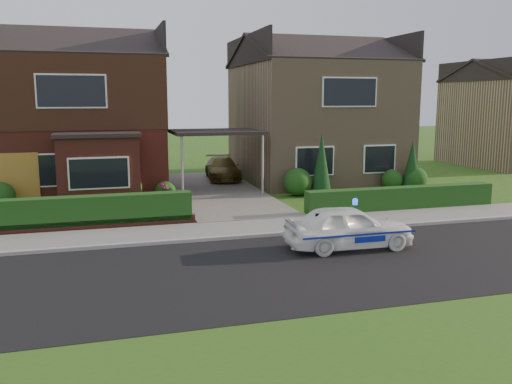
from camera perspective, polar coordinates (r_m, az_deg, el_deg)
name	(u,v)px	position (r m, az deg, el deg)	size (l,w,h in m)	color
ground	(308,266)	(13.67, 5.52, -7.79)	(120.00, 120.00, 0.00)	#294F15
road	(308,266)	(13.67, 5.52, -7.79)	(60.00, 6.00, 0.02)	black
kerb	(271,235)	(16.42, 1.61, -4.52)	(60.00, 0.16, 0.12)	#9E9993
sidewalk	(261,227)	(17.40, 0.56, -3.73)	(60.00, 2.00, 0.10)	slate
grass_verge	(422,357)	(9.53, 17.06, -16.28)	(60.00, 4.00, 0.01)	#294F15
driveway	(217,192)	(23.95, -4.17, 0.02)	(3.80, 12.00, 0.12)	#666059
house_left	(77,106)	(26.02, -18.35, 8.64)	(7.50, 9.53, 7.25)	maroon
house_right	(315,108)	(28.19, 6.19, 8.83)	(7.50, 8.06, 7.25)	#95785B
carport_link	(216,133)	(23.61, -4.22, 6.23)	(3.80, 3.00, 2.77)	black
garage_door	(9,181)	(22.54, -24.60, 1.08)	(2.20, 0.10, 2.10)	#8F5A1F
dwarf_wall	(72,227)	(17.87, -18.76, -3.47)	(7.70, 0.25, 0.36)	maroon
hedge_left	(73,231)	(18.06, -18.71, -3.92)	(7.50, 0.55, 0.90)	black
hedge_right	(401,211)	(20.85, 15.01, -1.93)	(7.50, 0.55, 0.80)	black
shrub_left_far	(0,196)	(22.20, -25.32, -0.42)	(1.08, 1.08, 1.08)	black
shrub_left_mid	(125,189)	(21.70, -13.63, 0.35)	(1.32, 1.32, 1.32)	black
shrub_left_near	(165,191)	(22.15, -9.51, 0.06)	(0.84, 0.84, 0.84)	black
shrub_right_near	(297,182)	(23.23, 4.39, 1.06)	(1.20, 1.20, 1.20)	black
shrub_right_mid	(392,180)	(25.29, 14.12, 1.24)	(0.96, 0.96, 0.96)	black
shrub_right_far	(415,179)	(25.55, 16.41, 1.35)	(1.08, 1.08, 1.08)	black
conifer_a	(321,165)	(23.31, 6.89, 2.79)	(0.90, 0.90, 2.60)	black
conifer_b	(412,167)	(25.37, 16.09, 2.59)	(0.90, 0.90, 2.20)	black
police_car	(349,227)	(15.22, 9.72, -3.70)	(3.26, 3.59, 1.37)	white
driveway_car	(222,168)	(27.24, -3.55, 2.51)	(1.53, 3.76, 1.09)	brown
potted_plant_a	(101,214)	(18.70, -16.03, -2.22)	(0.37, 0.25, 0.69)	gray
potted_plant_b	(113,206)	(19.64, -14.78, -1.41)	(0.37, 0.45, 0.82)	gray
potted_plant_c	(165,194)	(21.55, -9.59, -0.21)	(0.47, 0.47, 0.85)	gray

